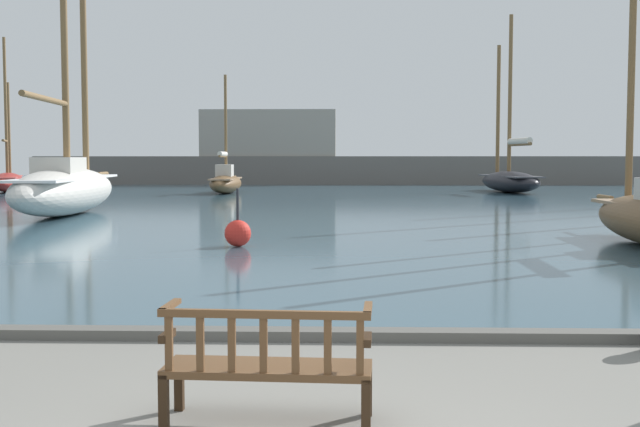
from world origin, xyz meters
TOP-DOWN VIEW (x-y plane):
  - harbor_water at (0.00, 44.00)m, footprint 100.00×80.00m
  - quay_edge_kerb at (0.00, 3.85)m, footprint 40.00×0.30m
  - park_bench at (-0.26, 0.99)m, footprint 1.63×0.61m
  - sailboat_nearest_port at (-19.30, 40.99)m, footprint 4.09×8.44m
  - sailboat_outer_port at (-9.33, 22.39)m, footprint 3.20×11.81m
  - sailboat_far_starboard at (-6.27, 39.22)m, footprint 1.64×6.98m
  - sailboat_outer_starboard at (9.75, 40.89)m, footprint 3.15×7.84m
  - channel_buoy at (-2.03, 12.56)m, footprint 0.59×0.59m
  - far_breakwater at (-1.20, 54.14)m, footprint 45.04×2.40m

SIDE VIEW (x-z plane):
  - harbor_water at x=0.00m, z-range 0.00..0.08m
  - quay_edge_kerb at x=0.00m, z-range 0.00..0.12m
  - channel_buoy at x=-2.03m, z-range -0.26..1.03m
  - park_bench at x=-0.26m, z-range 0.01..0.93m
  - sailboat_far_starboard at x=-6.27m, z-range -2.54..4.00m
  - sailboat_nearest_port at x=-19.30m, z-range -3.70..5.21m
  - sailboat_outer_starboard at x=9.75m, z-range -4.11..5.92m
  - sailboat_outer_port at x=-9.33m, z-range -5.58..7.83m
  - far_breakwater at x=-1.20m, z-range -1.08..4.48m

